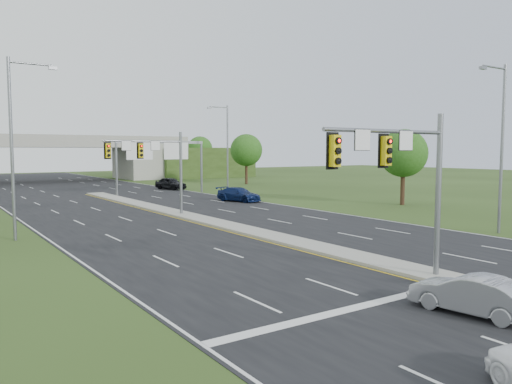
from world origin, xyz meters
The scene contains 18 objects.
ground centered at (0.00, 0.00, 0.00)m, with size 240.00×240.00×0.00m, color #2B3F16.
road centered at (0.00, 35.00, 0.01)m, with size 24.00×160.00×0.02m, color black.
median centered at (0.00, 23.00, 0.10)m, with size 2.00×54.00×0.16m, color gray.
lane_markings centered at (-0.60, 28.91, 0.02)m, with size 23.72×160.00×0.01m.
signal_mast_near centered at (-2.26, -0.07, 4.73)m, with size 6.62×0.60×7.00m.
signal_mast_far centered at (-2.26, 24.93, 4.73)m, with size 6.62×0.60×7.00m.
sign_gantry centered at (6.68, 44.92, 5.24)m, with size 11.58×0.44×6.67m.
overpass centered at (0.00, 80.00, 3.55)m, with size 80.00×14.00×8.10m.
lightpole_l_mid centered at (-13.30, 20.00, 6.10)m, with size 2.85×0.25×11.00m.
lightpole_r_near centered at (13.30, 5.00, 6.10)m, with size 2.85×0.25×11.00m.
lightpole_r_far centered at (13.30, 40.00, 6.10)m, with size 2.85×0.25×11.00m.
tree_r_near centered at (22.00, 20.00, 5.18)m, with size 4.80×4.80×7.60m.
tree_r_mid centered at (26.00, 55.00, 5.51)m, with size 5.20×5.20×8.12m.
tree_back_c centered at (24.00, 94.00, 5.51)m, with size 5.60×5.60×8.32m.
tree_back_d centered at (38.00, 94.00, 5.84)m, with size 6.00×6.00×8.85m.
car_silver centered at (-3.09, -3.62, 0.68)m, with size 1.40×4.02×1.32m, color #9A9AA1.
car_far_b centered at (10.13, 32.02, 0.77)m, with size 2.10×5.17×1.50m, color #0B1946.
car_far_c centered at (10.95, 51.29, 0.87)m, with size 2.00×4.97×1.69m, color black.
Camera 1 is at (-18.16, -13.07, 5.46)m, focal length 35.00 mm.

